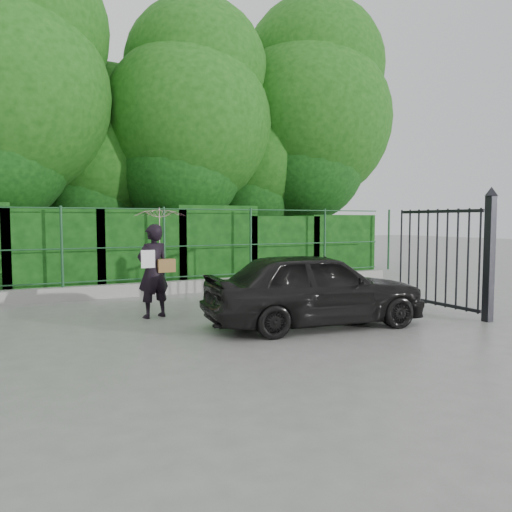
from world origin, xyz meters
name	(u,v)px	position (x,y,z in m)	size (l,w,h in m)	color
ground	(219,334)	(0.00, 0.00, 0.00)	(80.00, 80.00, 0.00)	gray
kerb	(148,289)	(0.00, 4.50, 0.15)	(14.00, 0.25, 0.30)	#9E9E99
fence	(157,245)	(0.22, 4.50, 1.20)	(14.13, 0.06, 1.80)	#1C4727
hedge	(138,250)	(0.00, 5.50, 1.01)	(14.20, 1.20, 2.17)	black
trees	(157,125)	(1.14, 7.74, 4.62)	(17.10, 6.15, 8.08)	black
gate	(467,253)	(4.60, -0.72, 1.19)	(0.22, 2.33, 2.36)	black
woman	(157,246)	(-0.49, 1.77, 1.31)	(0.96, 0.93, 2.02)	black
car	(315,288)	(1.68, -0.15, 0.64)	(1.50, 3.74, 1.27)	black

